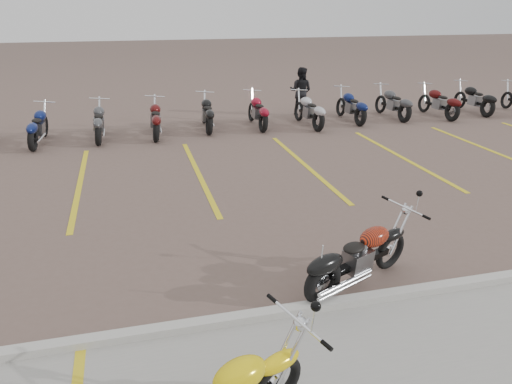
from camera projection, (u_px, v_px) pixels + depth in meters
ground at (235, 249)px, 8.27m from camera, size 100.00×100.00×0.00m
curb at (268, 314)px, 6.44m from camera, size 60.00×0.18×0.12m
parking_stripes at (199, 174)px, 11.88m from camera, size 38.00×5.50×0.01m
flame_cruiser at (355, 260)px, 7.05m from camera, size 1.95×0.96×0.85m
person_b at (301, 91)px, 17.88m from camera, size 1.04×1.00×1.69m
bg_bike_row at (232, 113)px, 15.85m from camera, size 22.13×2.01×1.10m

